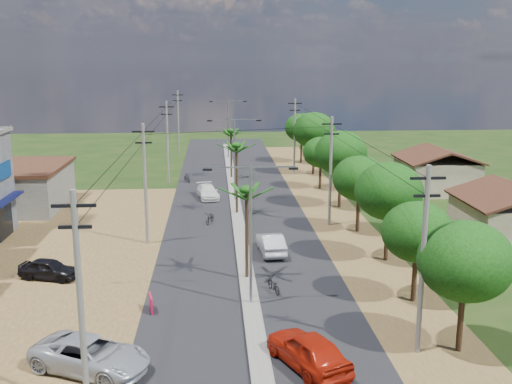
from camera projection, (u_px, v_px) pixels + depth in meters
ground at (251, 306)px, 33.59m from camera, size 160.00×160.00×0.00m
road at (239, 230)px, 48.18m from camera, size 12.00×110.00×0.04m
median at (238, 219)px, 51.08m from camera, size 1.00×90.00×0.18m
dirt_lot_west at (22, 264)px, 40.34m from camera, size 18.00×46.00×0.04m
dirt_shoulder_east at (343, 228)px, 48.76m from camera, size 5.00×90.00×0.03m
low_shed at (7, 187)px, 55.07m from camera, size 10.40×10.40×3.95m
house_east_near at (512, 213)px, 44.16m from camera, size 7.60×7.50×4.60m
house_east_far at (437, 169)px, 61.74m from camera, size 7.60×7.50×4.60m
tree_east_a at (465, 261)px, 27.41m from camera, size 4.40×4.40×6.37m
tree_east_b at (417, 232)px, 33.32m from camera, size 4.00×4.00×5.83m
tree_east_c at (389, 191)px, 39.99m from camera, size 4.60×4.60×6.83m
tree_east_d at (359, 178)px, 46.90m from camera, size 4.20×4.20×6.13m
tree_east_e at (341, 153)px, 54.53m from camera, size 4.80×4.80×7.14m
tree_east_f at (321, 152)px, 62.55m from camera, size 3.80×3.80×5.52m
tree_east_g at (314, 130)px, 70.08m from camera, size 5.00×5.00×7.38m
tree_east_h at (302, 128)px, 77.98m from camera, size 4.40×4.40×6.52m
palm_median_near at (247, 194)px, 36.26m from camera, size 2.00×2.00×6.15m
palm_median_mid at (236, 149)px, 51.75m from camera, size 2.00×2.00×6.55m
palm_median_far at (231, 133)px, 67.46m from camera, size 2.00×2.00×5.85m
streetlight_near at (251, 223)px, 32.53m from camera, size 5.10×0.18×8.00m
streetlight_mid at (235, 152)px, 56.86m from camera, size 5.10×0.18×8.00m
streetlight_far at (228, 124)px, 81.19m from camera, size 5.10×0.18×8.00m
utility_pole_w_a at (80, 300)px, 22.33m from camera, size 1.60×0.24×9.00m
utility_pole_w_b at (145, 181)px, 43.74m from camera, size 1.60×0.24×9.00m
utility_pole_w_c at (167, 140)px, 65.15m from camera, size 1.60×0.24×9.00m
utility_pole_w_d at (178, 121)px, 85.58m from camera, size 1.60×0.24×9.00m
utility_pole_e_a at (423, 257)px, 27.22m from camera, size 1.60×0.24×9.00m
utility_pole_e_b at (331, 169)px, 48.62m from camera, size 1.60×0.24×9.00m
utility_pole_e_c at (295, 135)px, 70.03m from camera, size 1.60×0.24×9.00m
car_red_near at (308, 351)px, 26.68m from camera, size 3.81×5.23×1.66m
car_silver_mid at (271, 244)px, 42.35m from camera, size 1.90×4.55×1.46m
car_white_far at (208, 192)px, 58.87m from camera, size 2.56×4.68×1.29m
car_parked_silver at (91, 356)px, 26.40m from camera, size 5.97×4.57×1.51m
car_parked_dark at (49, 269)px, 37.44m from camera, size 4.06×2.52×1.29m
moto_rider_east at (274, 285)px, 35.34m from camera, size 1.05×1.80×0.89m
moto_rider_west_a at (210, 218)px, 50.03m from camera, size 1.15×1.95×0.97m
moto_rider_west_b at (187, 178)px, 66.48m from camera, size 1.13×1.73×1.01m
roadside_sign at (151, 304)px, 32.67m from camera, size 0.32×1.14×0.96m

